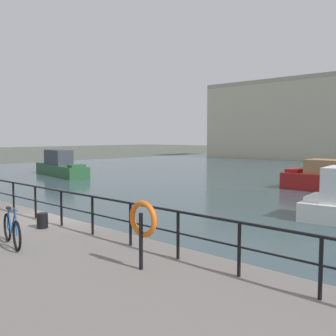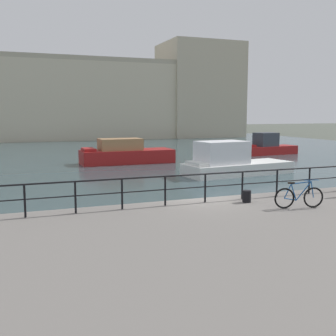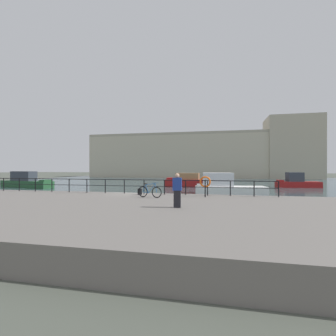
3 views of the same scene
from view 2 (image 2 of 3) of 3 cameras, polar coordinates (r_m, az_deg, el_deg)
name	(u,v)px [view 2 (image 2 of 3)]	position (r m, az deg, el deg)	size (l,w,h in m)	color
ground_plane	(204,223)	(16.37, 4.93, -7.55)	(240.00, 240.00, 0.00)	#4C5147
water_basin	(80,153)	(45.14, -12.00, 2.03)	(80.00, 60.00, 0.01)	#33474C
quay_promenade	(320,269)	(11.02, 20.23, -12.88)	(56.00, 13.00, 1.01)	slate
harbor_building	(92,99)	(69.76, -10.41, 9.37)	(63.70, 11.12, 16.40)	#C1B79E
moored_white_yacht	(231,162)	(28.82, 8.71, 0.78)	(8.10, 3.56, 2.36)	white
moored_blue_motorboat	(268,147)	(43.75, 13.57, 2.87)	(6.30, 2.63, 2.24)	maroon
moored_small_launch	(125,154)	(35.29, -5.92, 1.98)	(7.80, 2.73, 2.11)	maroon
quay_railing	(186,184)	(14.87, 2.44, -2.19)	(23.54, 0.07, 1.08)	black
parked_bicycle	(299,197)	(14.96, 17.57, -3.83)	(1.74, 0.46, 0.98)	black
mooring_bollard	(247,196)	(15.49, 10.78, -3.86)	(0.32, 0.32, 0.44)	black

